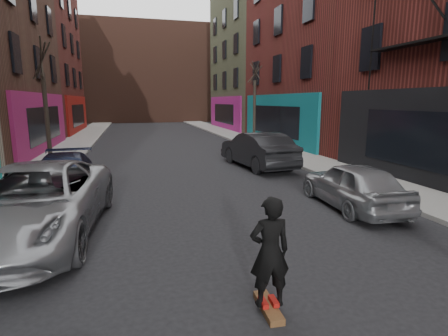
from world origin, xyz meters
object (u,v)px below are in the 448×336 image
parked_left_end (64,176)px  skateboarder (270,252)px  tree_right_far (255,94)px  parked_left_far (34,202)px  parked_right_far (353,185)px  skateboard (268,307)px  parked_right_end (257,150)px  tree_left_far (45,94)px

parked_left_end → skateboarder: 8.58m
tree_right_far → parked_left_far: size_ratio=1.15×
parked_right_far → skateboard: bearing=47.7°
parked_right_far → skateboard: parked_right_far is taller
parked_left_end → parked_right_far: size_ratio=1.17×
parked_right_far → parked_right_end: bearing=-82.4°
tree_left_far → skateboarder: tree_left_far is taller
parked_right_end → tree_left_far: bearing=-23.6°
tree_right_far → parked_left_end: bearing=-131.9°
skateboard → tree_right_far: bearing=73.5°
parked_left_far → parked_left_end: (0.00, 3.57, -0.15)m
parked_right_end → skateboard: parked_right_end is taller
parked_right_end → tree_right_far: bearing=-115.5°
parked_left_end → tree_left_far: bearing=101.6°
parked_left_far → parked_left_end: parked_left_far is taller
tree_left_far → parked_left_far: (1.60, -9.62, -2.56)m
parked_left_far → parked_right_end: bearing=45.8°
parked_right_end → parked_left_far: bearing=34.2°
skateboarder → parked_right_end: bearing=-106.8°
tree_left_far → skateboard: bearing=-67.6°
skateboarder → parked_left_end: bearing=-59.6°
parked_left_end → parked_right_end: 8.44m
parked_right_far → parked_right_end: 6.67m
parked_left_end → parked_right_far: parked_right_far is taller
parked_left_end → parked_right_end: parked_right_end is taller
skateboard → skateboarder: 0.87m
skateboarder → tree_right_far: bearing=-106.5°
tree_right_far → parked_right_far: bearing=-99.3°
parked_left_end → parked_right_far: bearing=-25.8°
parked_right_end → skateboard: (-3.78, -10.79, -0.77)m
tree_right_far → parked_left_far: tree_right_far is taller
skateboard → parked_right_far: bearing=46.7°
tree_right_far → parked_left_far: (-10.80, -15.62, -2.71)m
parked_left_far → parked_left_end: 3.57m
parked_left_end → skateboard: bearing=-65.3°
parked_left_far → skateboarder: (4.02, -4.01, 0.10)m
tree_left_far → parked_right_end: size_ratio=1.31×
parked_right_far → skateboarder: 5.94m
parked_left_far → parked_left_end: bearing=94.8°
tree_right_far → parked_right_far: tree_right_far is taller
parked_left_far → parked_right_far: bearing=5.7°
tree_left_far → tree_right_far: 13.78m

